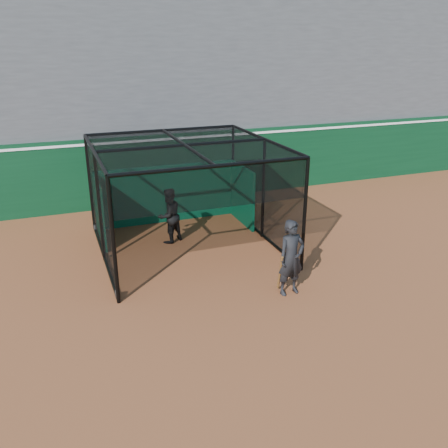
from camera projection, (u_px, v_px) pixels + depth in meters
name	position (u px, v px, depth m)	size (l,w,h in m)	color
ground	(208.00, 324.00, 10.03)	(120.00, 120.00, 0.00)	brown
outfield_wall	(131.00, 170.00, 16.99)	(50.00, 0.50, 2.50)	#093319
grandstand	(109.00, 71.00, 19.14)	(50.00, 7.85, 8.95)	#4C4C4F
batting_cage	(186.00, 198.00, 13.23)	(4.83, 4.96, 2.99)	black
batter	(169.00, 216.00, 13.88)	(0.80, 0.62, 1.64)	black
on_deck_player	(291.00, 258.00, 10.95)	(0.71, 0.50, 1.83)	black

